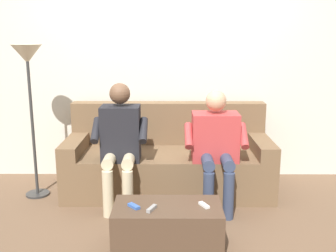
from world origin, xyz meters
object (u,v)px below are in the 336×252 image
object	(u,v)px
person_right_seated	(120,138)
floor_lamp	(28,69)
remote_blue	(134,206)
remote_gray	(152,209)
remote_white	(204,205)
coffee_table	(168,226)
person_left_seated	(216,141)
couch	(168,161)

from	to	relation	value
person_right_seated	floor_lamp	distance (m)	1.13
remote_blue	remote_gray	size ratio (longest dim) A/B	0.93
remote_white	remote_gray	size ratio (longest dim) A/B	0.93
person_right_seated	floor_lamp	size ratio (longest dim) A/B	0.77
remote_white	floor_lamp	xyz separation A→B (m)	(1.64, -1.04, 0.95)
coffee_table	person_right_seated	size ratio (longest dim) A/B	0.71
person_left_seated	person_right_seated	bearing A→B (deg)	0.28
person_right_seated	remote_white	distance (m)	1.14
couch	floor_lamp	bearing A→B (deg)	7.47
coffee_table	remote_white	world-z (taller)	remote_white
person_right_seated	remote_white	bearing A→B (deg)	132.02
person_left_seated	remote_gray	distance (m)	1.10
remote_blue	person_right_seated	bearing A→B (deg)	151.98
remote_white	remote_gray	world-z (taller)	remote_gray
remote_blue	remote_white	xyz separation A→B (m)	(-0.54, -0.02, -0.00)
couch	person_right_seated	size ratio (longest dim) A/B	1.78
couch	remote_white	distance (m)	1.25
coffee_table	remote_blue	size ratio (longest dim) A/B	7.57
coffee_table	couch	bearing A→B (deg)	-90.00
remote_gray	remote_blue	bearing A→B (deg)	-83.83
coffee_table	floor_lamp	bearing A→B (deg)	-37.16
person_left_seated	floor_lamp	size ratio (longest dim) A/B	0.73
couch	person_right_seated	distance (m)	0.70
remote_gray	floor_lamp	bearing A→B (deg)	-106.83
person_right_seated	couch	bearing A→B (deg)	-138.62
couch	coffee_table	bearing A→B (deg)	90.00
person_left_seated	floor_lamp	world-z (taller)	floor_lamp
coffee_table	remote_white	distance (m)	0.33
couch	person_left_seated	distance (m)	0.68
person_right_seated	remote_gray	bearing A→B (deg)	110.71
remote_gray	person_right_seated	bearing A→B (deg)	-134.35
person_left_seated	floor_lamp	xyz separation A→B (m)	(1.81, -0.22, 0.66)
couch	coffee_table	size ratio (longest dim) A/B	2.52
person_left_seated	remote_white	bearing A→B (deg)	78.05
remote_gray	coffee_table	bearing A→B (deg)	148.13
floor_lamp	remote_white	bearing A→B (deg)	147.70
person_right_seated	remote_gray	distance (m)	1.00
floor_lamp	remote_blue	bearing A→B (deg)	136.09
person_left_seated	remote_white	size ratio (longest dim) A/B	10.12
person_left_seated	remote_white	world-z (taller)	person_left_seated
coffee_table	person_left_seated	bearing A→B (deg)	-119.17
person_right_seated	remote_gray	xyz separation A→B (m)	(-0.34, 0.89, -0.31)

